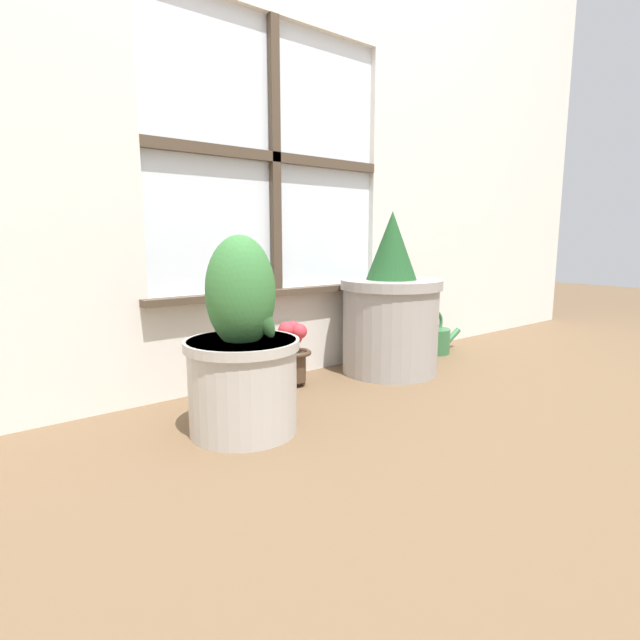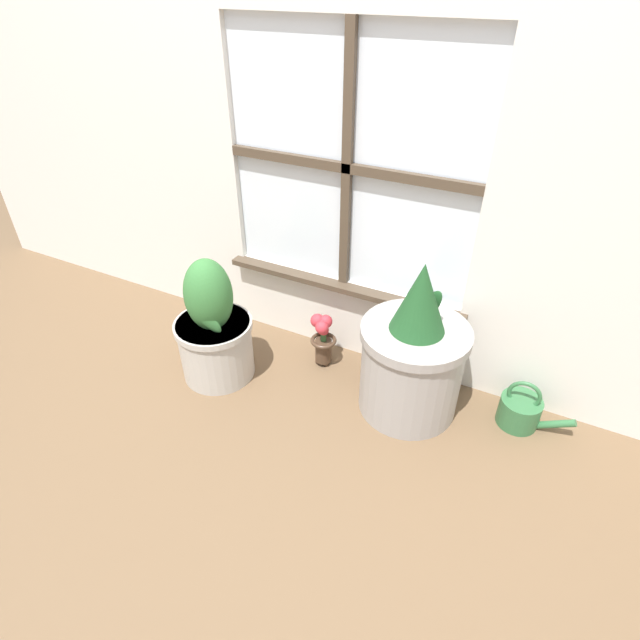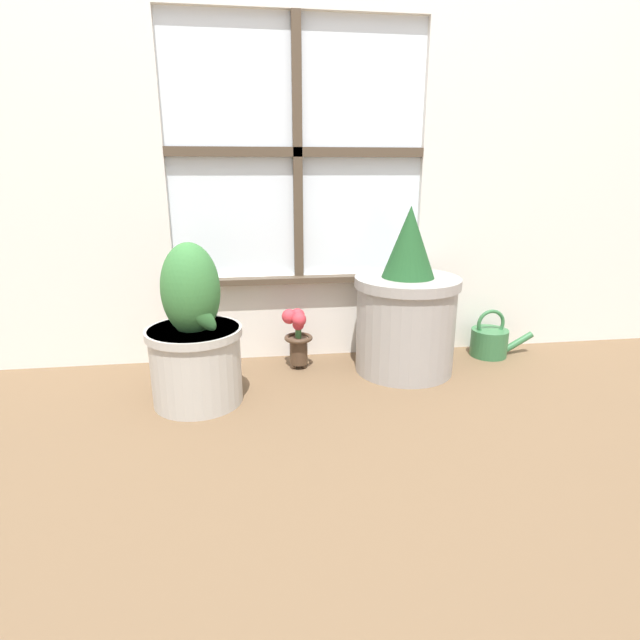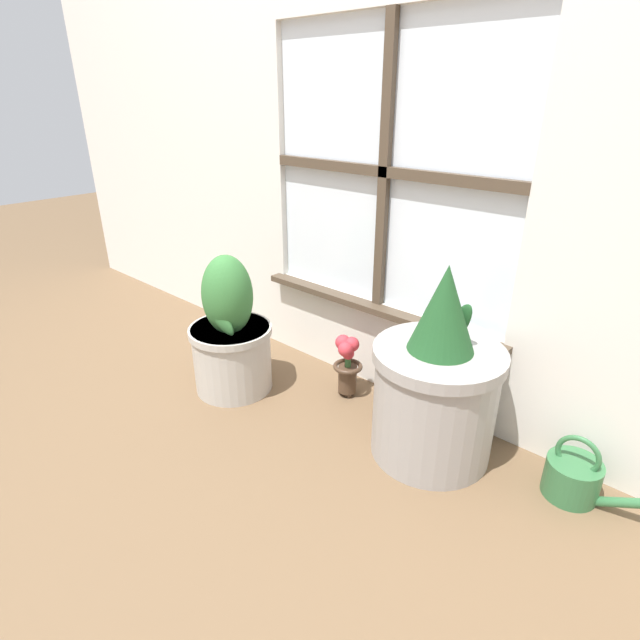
% 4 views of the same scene
% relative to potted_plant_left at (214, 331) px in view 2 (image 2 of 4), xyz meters
% --- Properties ---
extents(ground_plane, '(10.00, 10.00, 0.00)m').
position_rel_potted_plant_left_xyz_m(ground_plane, '(0.39, -0.15, -0.22)').
color(ground_plane, brown).
extents(wall_with_window, '(4.40, 0.10, 2.50)m').
position_rel_potted_plant_left_xyz_m(wall_with_window, '(0.39, 0.42, 1.05)').
color(wall_with_window, silver).
rests_on(wall_with_window, ground_plane).
extents(potted_plant_left, '(0.32, 0.32, 0.55)m').
position_rel_potted_plant_left_xyz_m(potted_plant_left, '(0.00, 0.00, 0.00)').
color(potted_plant_left, '#B7B2A8').
rests_on(potted_plant_left, ground_plane).
extents(potted_plant_right, '(0.40, 0.40, 0.64)m').
position_rel_potted_plant_left_xyz_m(potted_plant_right, '(0.79, 0.18, 0.03)').
color(potted_plant_right, '#9E9993').
rests_on(potted_plant_right, ground_plane).
extents(flower_vase, '(0.12, 0.11, 0.24)m').
position_rel_potted_plant_left_xyz_m(flower_vase, '(0.37, 0.26, -0.08)').
color(flower_vase, '#473323').
rests_on(flower_vase, ground_plane).
extents(watering_can, '(0.28, 0.15, 0.21)m').
position_rel_potted_plant_left_xyz_m(watering_can, '(1.20, 0.28, -0.16)').
color(watering_can, '#336B3D').
rests_on(watering_can, ground_plane).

